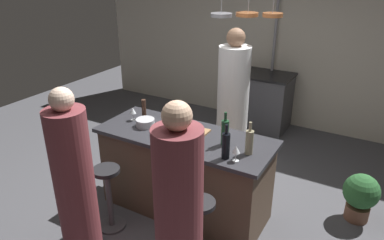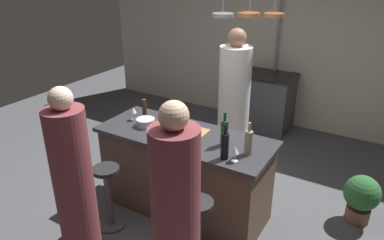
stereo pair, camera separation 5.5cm
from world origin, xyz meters
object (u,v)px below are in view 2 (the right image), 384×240
wine_glass_near_left_guest (235,151)px  bar_stool_right (198,231)px  potted_plant (361,196)px  wine_bottle_green (224,132)px  wine_bottle_dark (225,146)px  stove_range (267,102)px  wine_bottle_white (248,142)px  mixing_bowl_steel (146,122)px  bar_stool_left (109,195)px  pepper_mill (144,108)px  cutting_board (192,131)px  mixing_bowl_blue (168,136)px  chef (234,108)px  guest_left (74,183)px  guest_right (176,217)px  wine_glass_near_right_guest (133,111)px

wine_glass_near_left_guest → bar_stool_right: bearing=-108.3°
potted_plant → wine_glass_near_left_guest: size_ratio=3.56×
wine_bottle_green → wine_bottle_dark: (0.12, -0.23, -0.00)m
potted_plant → stove_range: bearing=134.0°
wine_bottle_white → mixing_bowl_steel: wine_bottle_white is taller
bar_stool_left → wine_bottle_white: bearing=25.6°
wine_glass_near_left_guest → wine_bottle_green: bearing=133.0°
wine_bottle_dark → mixing_bowl_steel: bearing=169.3°
stove_range → pepper_mill: bearing=-104.6°
pepper_mill → cutting_board: bearing=-4.5°
stove_range → mixing_bowl_blue: bearing=-91.5°
chef → wine_bottle_dark: bearing=-68.7°
potted_plant → wine_bottle_green: size_ratio=1.58×
chef → wine_glass_near_left_guest: (0.59, -1.26, 0.17)m
stove_range → cutting_board: cutting_board is taller
stove_range → mixing_bowl_blue: (-0.07, -2.63, 0.49)m
guest_left → wine_bottle_dark: bearing=37.5°
stove_range → guest_right: size_ratio=0.53×
cutting_board → wine_bottle_dark: (0.52, -0.32, 0.12)m
bar_stool_left → wine_glass_near_left_guest: (1.15, 0.40, 0.63)m
chef → bar_stool_right: (0.46, -1.65, -0.46)m
guest_left → pepper_mill: size_ratio=7.67×
bar_stool_left → pepper_mill: size_ratio=3.24×
pepper_mill → bar_stool_right: bearing=-34.2°
bar_stool_left → mixing_bowl_steel: 0.81m
guest_right → wine_glass_near_right_guest: guest_right is taller
cutting_board → pepper_mill: size_ratio=1.52×
potted_plant → wine_bottle_green: (-1.21, -0.75, 0.73)m
pepper_mill → mixing_bowl_steel: pepper_mill is taller
mixing_bowl_steel → wine_bottle_green: bearing=2.5°
pepper_mill → wine_glass_near_left_guest: bearing=-16.3°
wine_bottle_green → wine_bottle_white: 0.27m
bar_stool_right → mixing_bowl_blue: size_ratio=3.31×
bar_stool_left → guest_left: guest_left is taller
stove_range → mixing_bowl_steel: bearing=-100.4°
bar_stool_right → wine_glass_near_left_guest: 0.75m
stove_range → wine_bottle_white: (0.70, -2.50, 0.57)m
bar_stool_left → mixing_bowl_blue: (0.43, 0.44, 0.56)m
stove_range → bar_stool_right: bearing=-80.4°
potted_plant → mixing_bowl_blue: bearing=-151.3°
guest_left → chef: bearing=75.2°
wine_glass_near_left_guest → mixing_bowl_steel: size_ratio=0.75×
guest_right → mixing_bowl_blue: (-0.61, 0.80, 0.16)m
bar_stool_left → guest_left: size_ratio=0.42×
guest_left → mixing_bowl_blue: bearing=63.7°
guest_left → wine_glass_near_right_guest: size_ratio=11.03×
guest_left → guest_right: 1.02m
wine_bottle_dark → bar_stool_left: bearing=-159.3°
bar_stool_left → potted_plant: bearing=32.6°
potted_plant → chef: bearing=169.9°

